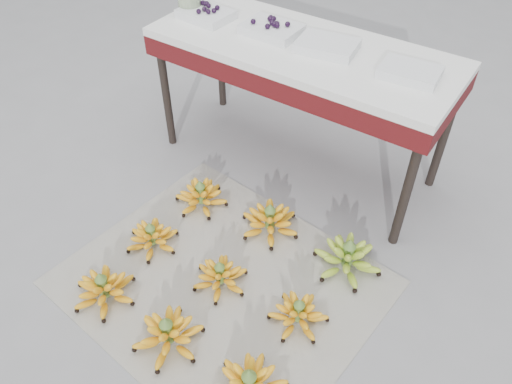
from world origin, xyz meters
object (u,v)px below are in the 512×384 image
Objects in this scene: bunch_front_left at (104,289)px; vendor_table at (302,60)px; tray_right at (327,46)px; bunch_mid_left at (152,237)px; tray_left at (272,29)px; bunch_mid_right at (298,314)px; bunch_back_right at (347,258)px; newspaper_mat at (222,282)px; bunch_back_left at (201,196)px; tray_far_left at (206,14)px; bunch_mid_center at (220,276)px; bunch_front_center at (168,334)px; bunch_back_center at (270,221)px; tray_far_right at (410,72)px.

vendor_table is at bearing 96.03° from bunch_front_left.
bunch_front_left is at bearing -104.19° from tray_right.
tray_left is (0.05, 0.90, 0.66)m from bunch_mid_left.
bunch_mid_right is 0.36m from bunch_back_right.
bunch_mid_left is at bearing -93.28° from tray_left.
vendor_table is (-0.16, 0.88, 0.61)m from newspaper_mat.
bunch_back_left is at bearing 106.64° from bunch_front_left.
bunch_front_left is at bearing -90.77° from tray_left.
bunch_front_left is 0.66m from bunch_back_left.
bunch_mid_left is 0.76m from bunch_mid_right.
bunch_back_right is at bearing 74.43° from bunch_mid_right.
vendor_table is 5.44× the size of tray_far_left.
bunch_mid_right is (0.37, 0.03, 0.00)m from bunch_mid_center.
bunch_front_center is 1.44m from tray_left.
bunch_mid_left is 0.55m from bunch_back_center.
tray_far_right is (-0.02, 0.87, 0.66)m from bunch_mid_right.
tray_far_right is (0.34, 1.23, 0.65)m from bunch_front_center.
newspaper_mat is 3.99× the size of bunch_mid_left.
bunch_mid_center is at bearing -48.00° from bunch_back_left.
newspaper_mat is 4.42× the size of bunch_back_left.
tray_right is (-0.45, 0.52, 0.65)m from bunch_back_right.
bunch_front_left reaches higher than bunch_back_left.
bunch_mid_right is at bearing 24.03° from bunch_mid_left.
bunch_back_right is (0.40, 0.38, 0.01)m from bunch_mid_center.
bunch_back_right is 0.95m from tray_right.
bunch_back_right is (0.78, 0.05, 0.01)m from bunch_back_left.
newspaper_mat is at bearing -120.75° from bunch_back_right.
newspaper_mat is 3.41× the size of bunch_back_right.
bunch_front_center is 1.09× the size of tray_right.
bunch_front_left is 1.20× the size of tray_far_left.
bunch_back_right is at bearing 42.85° from newspaper_mat.
bunch_mid_center is (0.39, 0.00, -0.00)m from bunch_mid_left.
tray_left is at bearing 6.45° from tray_far_left.
tray_far_left is 1.00× the size of tray_left.
bunch_mid_right is 0.82× the size of bunch_back_center.
tray_far_right reaches higher than bunch_mid_left.
tray_right reaches higher than newspaper_mat.
tray_far_left is at bearing -176.40° from tray_right.
bunch_back_center is 0.92× the size of bunch_back_right.
tray_left is at bearing 119.09° from bunch_mid_right.
bunch_back_right is 0.94m from vendor_table.
bunch_back_left is (-0.38, 0.67, -0.00)m from bunch_front_center.
bunch_mid_left is at bearing -70.18° from tray_far_left.
tray_right is 0.39m from tray_far_right.
bunch_mid_center is 1.06m from vendor_table.
tray_far_left reaches higher than bunch_mid_center.
tray_far_right is at bearing 68.47° from newspaper_mat.
newspaper_mat is 3.72× the size of bunch_back_center.
bunch_back_right reaches higher than bunch_mid_left.
bunch_mid_left is 1.08× the size of tray_right.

